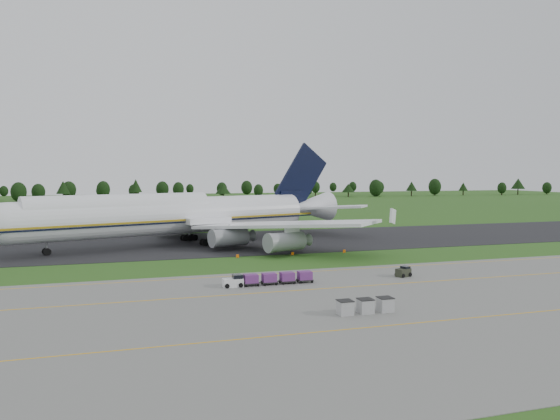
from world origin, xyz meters
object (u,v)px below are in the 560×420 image
object	(u,v)px
aircraft	(177,215)
utility_cart	(403,273)
baggage_train	(267,279)
uld_row	(365,306)
edge_markers	(293,254)

from	to	relation	value
aircraft	utility_cart	xyz separation A→B (m)	(27.56, -45.53, -5.78)
aircraft	utility_cart	distance (m)	53.54
aircraft	baggage_train	world-z (taller)	aircraft
utility_cart	baggage_train	bearing A→B (deg)	179.20
baggage_train	uld_row	xyz separation A→B (m)	(6.15, -17.49, -0.02)
aircraft	utility_cart	bearing A→B (deg)	-58.81
utility_cart	edge_markers	size ratio (longest dim) A/B	0.12
uld_row	aircraft	bearing A→B (deg)	101.76
baggage_train	edge_markers	distance (m)	27.02
aircraft	baggage_train	xyz separation A→B (m)	(6.91, -45.25, -5.54)
uld_row	utility_cart	bearing A→B (deg)	49.88
utility_cart	edge_markers	bearing A→B (deg)	109.90
edge_markers	aircraft	bearing A→B (deg)	131.72
aircraft	utility_cart	world-z (taller)	aircraft
baggage_train	edge_markers	xyz separation A→B (m)	(11.74, 24.33, -0.60)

